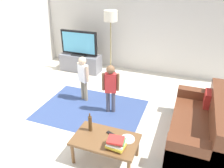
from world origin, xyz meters
name	(u,v)px	position (x,y,z in m)	size (l,w,h in m)	color
ground	(101,127)	(0.00, 0.00, 0.00)	(7.80, 7.80, 0.00)	beige
wall_back	(142,25)	(0.00, 3.00, 1.35)	(6.00, 0.12, 2.70)	silver
area_rug	(91,110)	(-0.44, 0.47, 0.00)	(2.20, 1.60, 0.01)	#33477A
tv_stand	(81,63)	(-1.63, 2.30, 0.24)	(1.20, 0.44, 0.50)	slate
tv	(79,43)	(-1.63, 2.28, 0.85)	(1.10, 0.28, 0.71)	black
couch	(200,127)	(1.76, 0.26, 0.29)	(0.80, 1.80, 0.86)	brown
floor_lamp	(111,19)	(-0.73, 2.45, 1.54)	(0.36, 0.36, 1.78)	#262626
child_near_tv	(83,75)	(-0.77, 0.82, 0.64)	(0.33, 0.21, 1.06)	gray
child_center	(111,85)	(-0.02, 0.57, 0.64)	(0.35, 0.19, 1.07)	#4C4C59
coffee_table	(106,141)	(0.39, -0.72, 0.37)	(1.00, 0.60, 0.42)	brown
book_stack	(116,143)	(0.60, -0.85, 0.50)	(0.27, 0.23, 0.17)	orange
bottle	(90,123)	(0.09, -0.62, 0.56)	(0.06, 0.06, 0.32)	#4C3319
tv_remote	(111,134)	(0.44, -0.60, 0.43)	(0.17, 0.05, 0.02)	black
plate	(127,139)	(0.71, -0.62, 0.43)	(0.22, 0.22, 0.02)	white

